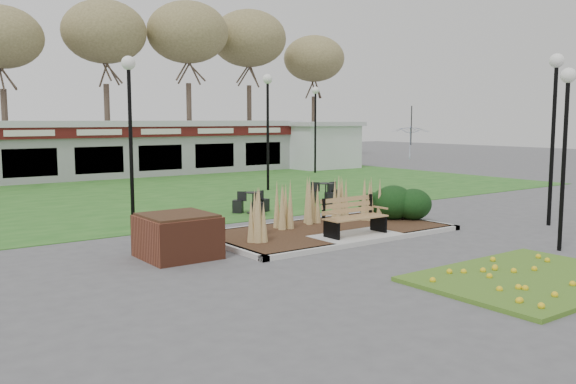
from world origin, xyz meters
TOP-DOWN VIEW (x-y plane):
  - ground at (0.00, 0.00)m, footprint 100.00×100.00m
  - lawn at (0.00, 12.00)m, footprint 34.00×16.00m
  - flower_bed at (0.00, -4.60)m, footprint 4.20×3.00m
  - planting_bed at (1.27, 1.35)m, footprint 6.75×3.40m
  - park_bench at (0.00, 0.25)m, footprint 1.70×0.66m
  - brick_planter at (-4.40, 1.00)m, footprint 1.50×1.50m
  - food_pavilion at (0.00, 19.96)m, footprint 24.60×3.40m
  - service_hut at (13.50, 18.00)m, footprint 4.40×3.40m
  - tree_backdrop at (0.00, 28.00)m, footprint 47.24×5.24m
  - lamp_post_near_left at (2.89, -3.50)m, footprint 0.34×0.34m
  - lamp_post_near_right at (5.81, -1.50)m, footprint 0.39×0.39m
  - lamp_post_mid_left at (-3.58, 5.51)m, footprint 0.39×0.39m
  - lamp_post_mid_right at (4.24, 10.19)m, footprint 0.40×0.40m
  - lamp_post_far_right at (11.07, 15.53)m, footprint 0.39×0.39m
  - bistro_set_b at (3.61, 5.64)m, footprint 1.24×1.32m
  - bistro_set_c at (0.25, 5.19)m, footprint 1.21×1.21m
  - patio_umbrella at (16.00, 13.00)m, footprint 2.61×2.63m

SIDE VIEW (x-z plane):
  - ground at x=0.00m, z-range 0.00..0.00m
  - lawn at x=0.00m, z-range 0.00..0.02m
  - flower_bed at x=0.00m, z-range -0.01..0.15m
  - bistro_set_c at x=0.25m, z-range -0.09..0.57m
  - bistro_set_b at x=3.61m, z-range -0.10..0.61m
  - planting_bed at x=1.27m, z-range -0.27..1.00m
  - brick_planter at x=-4.40m, z-range 0.00..0.95m
  - park_bench at x=0.00m, z-range 0.12..1.05m
  - service_hut at x=13.50m, z-range 0.04..2.86m
  - food_pavilion at x=0.00m, z-range 0.03..2.93m
  - patio_umbrella at x=16.00m, z-range 0.35..2.97m
  - lamp_post_near_left at x=2.89m, z-range 0.94..5.02m
  - lamp_post_mid_left at x=-3.58m, z-range 1.07..5.77m
  - lamp_post_far_right at x=11.07m, z-range 1.09..5.83m
  - lamp_post_near_right at x=5.81m, z-range 1.09..5.84m
  - lamp_post_mid_right at x=4.24m, z-range 1.10..5.92m
  - tree_backdrop at x=0.00m, z-range 3.18..13.54m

